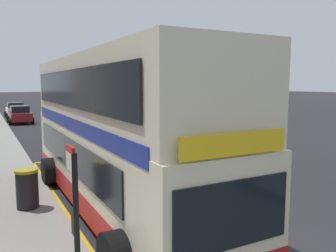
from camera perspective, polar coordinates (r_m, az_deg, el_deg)
ground_plane at (r=37.96m, az=-19.41°, el=1.12°), size 260.00×260.00×0.00m
double_decker_bus at (r=10.24m, az=-8.93°, el=-1.85°), size 3.23×11.04×4.40m
bus_bay_markings at (r=10.80m, az=-8.54°, el=-12.65°), size 3.20×14.12×0.01m
bus_stop_sign at (r=5.72m, az=-15.17°, el=-13.52°), size 0.09×0.51×2.52m
parked_car_white_far at (r=41.08m, az=-23.95°, el=2.45°), size 2.09×4.20×1.62m
parked_car_maroon_kerbside at (r=34.70m, az=-23.33°, el=1.75°), size 2.09×4.20×1.62m
litter_bin at (r=10.60m, az=-22.30°, el=-9.56°), size 0.63×0.63×1.11m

